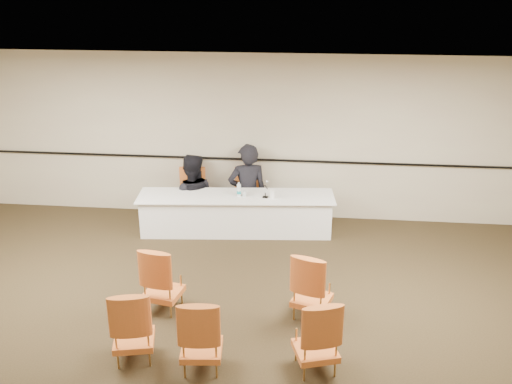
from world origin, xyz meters
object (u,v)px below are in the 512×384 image
aud_chair_back_mid (201,333)px  microphone (265,190)px  aud_chair_front_left (163,278)px  water_bottle (239,189)px  aud_chair_front_right (312,285)px  panelist_main_chair (248,196)px  drinking_glass (245,194)px  panel_table (236,214)px  aud_chair_back_right (316,334)px  panelist_second (192,201)px  aud_chair_back_left (133,324)px  panelist_second_chair (192,195)px  coffee_cup (272,194)px  panelist_main (248,195)px

aud_chair_back_mid → microphone: bearing=78.3°
aud_chair_front_left → water_bottle: bearing=85.3°
microphone → aud_chair_front_right: microphone is taller
panelist_main_chair → drinking_glass: 0.61m
panel_table → water_bottle: bearing=-13.0°
panelist_main_chair → aud_chair_back_right: same height
aud_chair_back_mid → panel_table: bearing=86.2°
panel_table → drinking_glass: 0.42m
panelist_second → aud_chair_back_mid: 4.30m
aud_chair_back_left → microphone: bearing=58.5°
panel_table → aud_chair_back_left: (-0.70, -3.64, 0.14)m
aud_chair_front_left → panelist_second_chair: bearing=105.1°
coffee_cup → aud_chair_front_right: 2.61m
panelist_main → panelist_second_chair: size_ratio=2.06×
panelist_main_chair → aud_chair_back_left: 4.26m
aud_chair_back_mid → panelist_second_chair: bearing=97.8°
panelist_main_chair → panelist_second_chair: (-1.02, -0.09, 0.00)m
panelist_second → microphone: size_ratio=6.57×
panelist_second → aud_chair_back_mid: panelist_second is taller
aud_chair_front_right → aud_chair_front_left: bearing=-160.2°
aud_chair_back_left → panelist_second: bearing=79.6°
aud_chair_front_left → aud_chair_back_mid: (0.75, -1.17, 0.00)m
microphone → aud_chair_back_mid: 3.73m
coffee_cup → aud_chair_back_mid: (-0.51, -3.69, -0.27)m
panelist_main → microphone: (0.37, -0.58, 0.34)m
panelist_second_chair → drinking_glass: panelist_second_chair is taller
microphone → aud_chair_back_mid: (-0.39, -3.69, -0.34)m
panelist_second → aud_chair_back_right: bearing=113.2°
panelist_main → aud_chair_back_right: 4.34m
panelist_main → aud_chair_front_left: size_ratio=2.06×
panelist_main_chair → aud_chair_front_right: bearing=-73.5°
aud_chair_front_left → panel_table: bearing=86.5°
water_bottle → aud_chair_front_right: bearing=-62.7°
water_bottle → drinking_glass: bearing=-9.5°
panelist_main_chair → water_bottle: 0.64m
aud_chair_back_mid → aud_chair_back_left: bearing=167.8°
coffee_cup → aud_chair_back_right: bearing=-77.6°
panelist_second_chair → aud_chair_back_right: same height
panelist_second → aud_chair_front_right: panelist_second is taller
panel_table → panelist_second: 0.99m
coffee_cup → panelist_second: bearing=162.1°
aud_chair_front_right → aud_chair_back_mid: (-1.24, -1.20, 0.00)m
aud_chair_front_right → aud_chair_back_right: same height
aud_chair_back_left → panelist_second_chair: bearing=79.6°
microphone → drinking_glass: 0.37m
aud_chair_front_left → aud_chair_front_right: size_ratio=1.00×
panelist_main → panelist_second: panelist_main is taller
panelist_second → aud_chair_back_left: size_ratio=1.91×
panel_table → panelist_main_chair: bearing=70.3°
panelist_main_chair → aud_chair_front_right: (1.22, -3.07, 0.00)m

